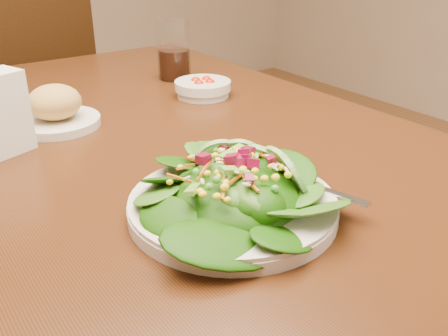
% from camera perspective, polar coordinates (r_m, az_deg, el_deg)
% --- Properties ---
extents(dining_table, '(0.90, 1.40, 0.75)m').
position_cam_1_polar(dining_table, '(1.01, -7.68, -1.23)').
color(dining_table, '#441E0D').
rests_on(dining_table, ground_plane).
extents(chair_far, '(0.50, 0.51, 0.96)m').
position_cam_1_polar(chair_far, '(1.96, -21.33, 6.19)').
color(chair_far, black).
rests_on(chair_far, ground_plane).
extents(salad_plate, '(0.29, 0.28, 0.08)m').
position_cam_1_polar(salad_plate, '(0.67, 1.68, -2.73)').
color(salad_plate, silver).
rests_on(salad_plate, dining_table).
extents(bread_plate, '(0.17, 0.17, 0.08)m').
position_cam_1_polar(bread_plate, '(1.03, -18.70, 6.32)').
color(bread_plate, silver).
rests_on(bread_plate, dining_table).
extents(tomato_bowl, '(0.13, 0.13, 0.04)m').
position_cam_1_polar(tomato_bowl, '(1.17, -2.43, 9.12)').
color(tomato_bowl, silver).
rests_on(tomato_bowl, dining_table).
extents(drinking_glass, '(0.08, 0.08, 0.15)m').
position_cam_1_polar(drinking_glass, '(1.32, -5.75, 12.84)').
color(drinking_glass, silver).
rests_on(drinking_glass, dining_table).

